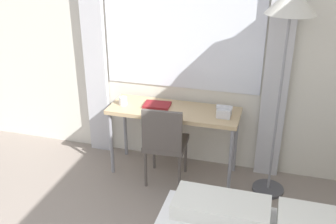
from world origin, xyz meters
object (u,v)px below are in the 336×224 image
(book, at_px, (157,105))
(desk_chair, at_px, (165,141))
(telephone, at_px, (224,112))
(mug, at_px, (123,101))
(desk, at_px, (174,115))
(standing_lamp, at_px, (290,18))

(book, bearing_deg, desk_chair, -58.41)
(telephone, distance_m, mug, 1.02)
(desk, height_order, standing_lamp, standing_lamp)
(telephone, bearing_deg, desk_chair, -160.43)
(standing_lamp, bearing_deg, telephone, 175.17)
(telephone, relative_size, mug, 1.84)
(book, bearing_deg, mug, -169.25)
(desk, bearing_deg, mug, -175.75)
(desk, distance_m, mug, 0.53)
(desk, distance_m, book, 0.20)
(standing_lamp, xyz_separation_m, book, (-1.17, 0.10, -0.95))
(book, height_order, mug, mug)
(desk_chair, height_order, mug, desk_chair)
(book, distance_m, mug, 0.35)
(telephone, bearing_deg, desk, 176.26)
(standing_lamp, relative_size, telephone, 12.82)
(desk, xyz_separation_m, book, (-0.18, 0.03, 0.08))
(desk, xyz_separation_m, telephone, (0.50, -0.03, 0.11))
(desk, bearing_deg, book, 172.00)
(standing_lamp, distance_m, book, 1.51)
(standing_lamp, relative_size, book, 7.06)
(standing_lamp, height_order, mug, standing_lamp)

